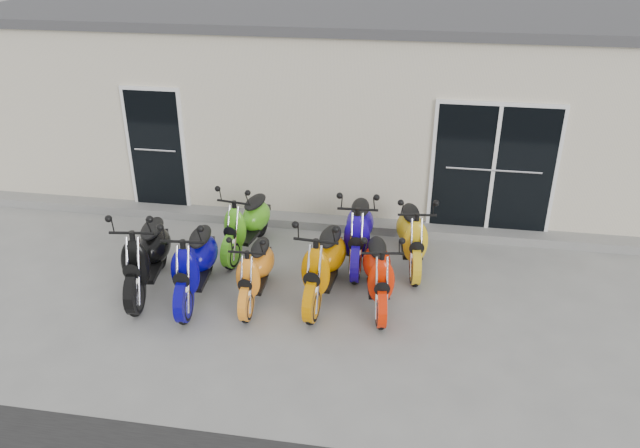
# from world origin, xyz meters

# --- Properties ---
(ground) EXTENTS (80.00, 80.00, 0.00)m
(ground) POSITION_xyz_m (0.00, 0.00, 0.00)
(ground) COLOR gray
(ground) RESTS_ON ground
(building) EXTENTS (14.00, 6.00, 3.20)m
(building) POSITION_xyz_m (0.00, 5.20, 1.60)
(building) COLOR beige
(building) RESTS_ON ground
(roof_cap) EXTENTS (14.20, 6.20, 0.16)m
(roof_cap) POSITION_xyz_m (0.00, 5.20, 3.28)
(roof_cap) COLOR #3F3F42
(roof_cap) RESTS_ON building
(front_step) EXTENTS (14.00, 0.40, 0.15)m
(front_step) POSITION_xyz_m (0.00, 2.02, 0.07)
(front_step) COLOR gray
(front_step) RESTS_ON ground
(door_left) EXTENTS (1.07, 0.08, 2.22)m
(door_left) POSITION_xyz_m (-3.20, 2.17, 1.26)
(door_left) COLOR black
(door_left) RESTS_ON front_step
(door_right) EXTENTS (2.02, 0.08, 2.22)m
(door_right) POSITION_xyz_m (2.60, 2.17, 1.26)
(door_right) COLOR black
(door_right) RESTS_ON front_step
(scooter_front_black) EXTENTS (0.95, 1.98, 1.41)m
(scooter_front_black) POSITION_xyz_m (-2.34, -0.42, 0.70)
(scooter_front_black) COLOR black
(scooter_front_black) RESTS_ON ground
(scooter_front_blue) EXTENTS (0.84, 1.91, 1.37)m
(scooter_front_blue) POSITION_xyz_m (-1.59, -0.50, 0.68)
(scooter_front_blue) COLOR #070280
(scooter_front_blue) RESTS_ON ground
(scooter_front_orange_a) EXTENTS (0.62, 1.60, 1.17)m
(scooter_front_orange_a) POSITION_xyz_m (-0.74, -0.43, 0.59)
(scooter_front_orange_a) COLOR orange
(scooter_front_orange_a) RESTS_ON ground
(scooter_front_orange_b) EXTENTS (0.83, 1.93, 1.39)m
(scooter_front_orange_b) POSITION_xyz_m (0.19, -0.21, 0.70)
(scooter_front_orange_b) COLOR #CE7900
(scooter_front_orange_b) RESTS_ON ground
(scooter_front_red) EXTENTS (0.87, 1.77, 1.25)m
(scooter_front_red) POSITION_xyz_m (0.96, -0.24, 0.63)
(scooter_front_red) COLOR red
(scooter_front_red) RESTS_ON ground
(scooter_back_green) EXTENTS (0.87, 1.81, 1.28)m
(scooter_back_green) POSITION_xyz_m (-1.25, 0.93, 0.64)
(scooter_back_green) COLOR #51B81D
(scooter_back_green) RESTS_ON ground
(scooter_back_blue) EXTENTS (0.77, 1.88, 1.37)m
(scooter_back_blue) POSITION_xyz_m (0.56, 0.87, 0.68)
(scooter_back_blue) COLOR #180593
(scooter_back_blue) RESTS_ON ground
(scooter_back_yellow) EXTENTS (0.87, 1.83, 1.30)m
(scooter_back_yellow) POSITION_xyz_m (1.38, 0.92, 0.65)
(scooter_back_yellow) COLOR gold
(scooter_back_yellow) RESTS_ON ground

